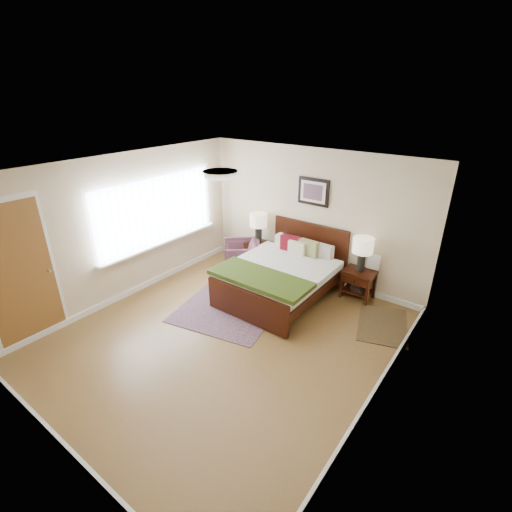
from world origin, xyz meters
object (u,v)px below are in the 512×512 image
Objects in this scene: nightstand_right at (358,281)px; lamp_left at (259,222)px; armchair at (242,257)px; bed at (282,271)px; lamp_right at (363,248)px; rug_persian at (238,300)px; nightstand_left at (258,248)px.

nightstand_right is 2.29m from lamp_left.
armchair is (-0.10, -0.43, -0.64)m from lamp_left.
bed is at bearing -35.49° from lamp_left.
bed is at bearing -145.18° from lamp_right.
rug_persian is (-1.65, -1.36, -0.96)m from lamp_right.
nightstand_left is at bearing -179.49° from lamp_right.
armchair is (-1.18, 0.34, -0.18)m from bed.
lamp_right reaches higher than armchair.
lamp_right reaches higher than bed.
lamp_right is (1.11, 0.77, 0.46)m from bed.
lamp_left is at bearing 144.51° from bed.
armchair is (-2.30, -0.43, -0.64)m from lamp_right.
lamp_right is at bearing 90.00° from nightstand_right.
lamp_left reaches higher than armchair.
nightstand_right is (2.20, 0.01, -0.08)m from nightstand_left.
lamp_left is at bearing 126.23° from armchair.
bed is 1.41m from lamp_left.
bed is at bearing 32.77° from armchair.
armchair is at bearing 163.80° from bed.
lamp_right is 2.34m from rug_persian.
nightstand_right is at bearing 0.20° from nightstand_left.
nightstand_left and nightstand_right have the same top height.
rug_persian is (0.54, -1.34, -0.41)m from nightstand_left.
lamp_left reaches higher than rug_persian.
nightstand_left is 0.87× the size of lamp_left.
armchair reaches higher than nightstand_left.
nightstand_right is at bearing 34.41° from bed.
lamp_right is (2.20, 0.00, 0.00)m from lamp_left.
lamp_left reaches higher than nightstand_left.
bed is 1.33m from nightstand_left.
nightstand_right reaches higher than rug_persian.
rug_persian is at bearing -140.64° from lamp_right.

